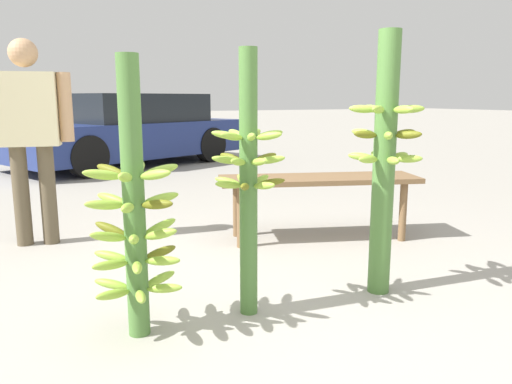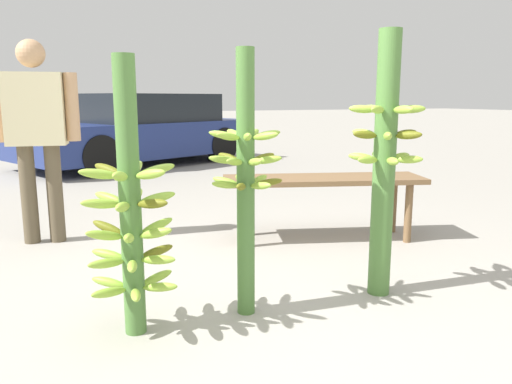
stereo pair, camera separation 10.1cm
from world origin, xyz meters
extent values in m
plane|color=#9E998E|center=(0.00, 0.00, 0.00)|extent=(80.00, 80.00, 0.00)
cylinder|color=#4C7A38|center=(-0.65, 0.21, 0.67)|extent=(0.10, 0.10, 1.34)
ellipsoid|color=#93BC3D|center=(-0.52, 0.22, 0.80)|extent=(0.19, 0.06, 0.08)
ellipsoid|color=#93BC3D|center=(-0.60, 0.33, 0.80)|extent=(0.12, 0.19, 0.08)
ellipsoid|color=#656718|center=(-0.73, 0.32, 0.80)|extent=(0.14, 0.18, 0.08)
ellipsoid|color=#93BC3D|center=(-0.79, 0.20, 0.80)|extent=(0.19, 0.06, 0.08)
ellipsoid|color=#93BC3D|center=(-0.71, 0.09, 0.80)|extent=(0.12, 0.19, 0.08)
ellipsoid|color=#93BC3D|center=(-0.58, 0.10, 0.80)|extent=(0.14, 0.18, 0.08)
ellipsoid|color=#93BC3D|center=(-0.79, 0.19, 0.66)|extent=(0.19, 0.07, 0.07)
ellipsoid|color=#93BC3D|center=(-0.71, 0.08, 0.66)|extent=(0.11, 0.19, 0.07)
ellipsoid|color=#656718|center=(-0.57, 0.10, 0.66)|extent=(0.15, 0.17, 0.07)
ellipsoid|color=#93BC3D|center=(-0.52, 0.23, 0.66)|extent=(0.19, 0.07, 0.07)
ellipsoid|color=#93BC3D|center=(-0.60, 0.34, 0.66)|extent=(0.11, 0.19, 0.07)
ellipsoid|color=#93BC3D|center=(-0.74, 0.32, 0.66)|extent=(0.15, 0.17, 0.07)
ellipsoid|color=#93BC3D|center=(-0.62, 0.34, 0.52)|extent=(0.09, 0.19, 0.09)
ellipsoid|color=#656718|center=(-0.75, 0.31, 0.52)|extent=(0.16, 0.16, 0.09)
ellipsoid|color=#93BC3D|center=(-0.78, 0.18, 0.52)|extent=(0.19, 0.09, 0.09)
ellipsoid|color=#93BC3D|center=(-0.69, 0.08, 0.52)|extent=(0.09, 0.19, 0.09)
ellipsoid|color=#93BC3D|center=(-0.56, 0.12, 0.52)|extent=(0.16, 0.16, 0.09)
ellipsoid|color=#93BC3D|center=(-0.53, 0.25, 0.52)|extent=(0.19, 0.09, 0.09)
ellipsoid|color=#656718|center=(-0.53, 0.26, 0.39)|extent=(0.19, 0.10, 0.06)
ellipsoid|color=#93BC3D|center=(-0.63, 0.35, 0.39)|extent=(0.08, 0.19, 0.06)
ellipsoid|color=#93BC3D|center=(-0.76, 0.30, 0.39)|extent=(0.17, 0.15, 0.06)
ellipsoid|color=#93BC3D|center=(-0.78, 0.17, 0.39)|extent=(0.19, 0.10, 0.06)
ellipsoid|color=#93BC3D|center=(-0.68, 0.08, 0.39)|extent=(0.08, 0.19, 0.06)
ellipsoid|color=#93BC3D|center=(-0.55, 0.12, 0.39)|extent=(0.17, 0.15, 0.06)
ellipsoid|color=#93BC3D|center=(-0.78, 0.16, 0.25)|extent=(0.19, 0.11, 0.07)
ellipsoid|color=#93BC3D|center=(-0.67, 0.07, 0.25)|extent=(0.07, 0.19, 0.07)
ellipsoid|color=#93BC3D|center=(-0.55, 0.13, 0.25)|extent=(0.17, 0.15, 0.07)
ellipsoid|color=#93BC3D|center=(-0.53, 0.26, 0.25)|extent=(0.19, 0.11, 0.07)
ellipsoid|color=#656718|center=(-0.64, 0.35, 0.25)|extent=(0.07, 0.19, 0.07)
ellipsoid|color=#93BC3D|center=(-0.76, 0.29, 0.25)|extent=(0.17, 0.15, 0.07)
cylinder|color=#4C7A38|center=(-0.07, 0.20, 0.69)|extent=(0.09, 0.09, 1.39)
ellipsoid|color=#93BC3D|center=(0.01, 0.29, 0.95)|extent=(0.13, 0.14, 0.06)
ellipsoid|color=#93BC3D|center=(-0.08, 0.32, 0.95)|extent=(0.06, 0.16, 0.06)
ellipsoid|color=#93BC3D|center=(-0.17, 0.26, 0.95)|extent=(0.15, 0.11, 0.06)
ellipsoid|color=#93BC3D|center=(-0.18, 0.16, 0.95)|extent=(0.16, 0.09, 0.06)
ellipsoid|color=#93BC3D|center=(-0.10, 0.09, 0.95)|extent=(0.08, 0.16, 0.06)
ellipsoid|color=#93BC3D|center=(0.00, 0.11, 0.95)|extent=(0.12, 0.15, 0.06)
ellipsoid|color=#93BC3D|center=(0.05, 0.19, 0.95)|extent=(0.15, 0.05, 0.06)
ellipsoid|color=#93BC3D|center=(-0.06, 0.09, 0.83)|extent=(0.04, 0.15, 0.06)
ellipsoid|color=#93BC3D|center=(0.03, 0.13, 0.83)|extent=(0.14, 0.12, 0.06)
ellipsoid|color=#656718|center=(0.05, 0.23, 0.83)|extent=(0.16, 0.07, 0.06)
ellipsoid|color=#93BC3D|center=(-0.02, 0.31, 0.83)|extent=(0.10, 0.15, 0.06)
ellipsoid|color=#656718|center=(-0.12, 0.31, 0.83)|extent=(0.10, 0.15, 0.06)
ellipsoid|color=#93BC3D|center=(-0.18, 0.23, 0.83)|extent=(0.16, 0.07, 0.06)
ellipsoid|color=#93BC3D|center=(-0.16, 0.13, 0.83)|extent=(0.14, 0.13, 0.06)
ellipsoid|color=#656718|center=(0.04, 0.16, 0.71)|extent=(0.16, 0.09, 0.06)
ellipsoid|color=#93BC3D|center=(0.03, 0.26, 0.71)|extent=(0.15, 0.11, 0.06)
ellipsoid|color=#93BC3D|center=(-0.05, 0.32, 0.71)|extent=(0.06, 0.16, 0.06)
ellipsoid|color=#93BC3D|center=(-0.15, 0.29, 0.71)|extent=(0.13, 0.14, 0.06)
ellipsoid|color=#93BC3D|center=(-0.18, 0.19, 0.71)|extent=(0.16, 0.05, 0.06)
ellipsoid|color=#656718|center=(-0.13, 0.11, 0.71)|extent=(0.12, 0.15, 0.06)
ellipsoid|color=#93BC3D|center=(-0.03, 0.09, 0.71)|extent=(0.08, 0.16, 0.06)
cylinder|color=#4C7A38|center=(0.76, 0.14, 0.75)|extent=(0.13, 0.13, 1.51)
ellipsoid|color=#93BC3D|center=(0.76, 0.28, 1.08)|extent=(0.05, 0.15, 0.05)
ellipsoid|color=#93BC3D|center=(0.64, 0.21, 1.08)|extent=(0.15, 0.11, 0.05)
ellipsoid|color=#93BC3D|center=(0.64, 0.07, 1.08)|extent=(0.15, 0.12, 0.05)
ellipsoid|color=#93BC3D|center=(0.76, 0.01, 1.08)|extent=(0.05, 0.15, 0.05)
ellipsoid|color=#93BC3D|center=(0.88, 0.08, 1.08)|extent=(0.15, 0.11, 0.05)
ellipsoid|color=#656718|center=(0.87, 0.21, 1.08)|extent=(0.15, 0.12, 0.05)
ellipsoid|color=#93BC3D|center=(0.68, 0.03, 0.94)|extent=(0.12, 0.15, 0.06)
ellipsoid|color=#656718|center=(0.82, 0.02, 0.94)|extent=(0.11, 0.16, 0.06)
ellipsoid|color=#656718|center=(0.89, 0.13, 0.94)|extent=(0.16, 0.05, 0.06)
ellipsoid|color=#93BC3D|center=(0.83, 0.25, 0.94)|extent=(0.12, 0.15, 0.06)
ellipsoid|color=#93BC3D|center=(0.70, 0.26, 0.94)|extent=(0.11, 0.16, 0.06)
ellipsoid|color=#656718|center=(0.62, 0.15, 0.94)|extent=(0.16, 0.05, 0.06)
ellipsoid|color=#93BC3D|center=(0.85, 0.04, 0.80)|extent=(0.13, 0.15, 0.05)
ellipsoid|color=#93BC3D|center=(0.89, 0.17, 0.80)|extent=(0.16, 0.07, 0.05)
ellipsoid|color=#93BC3D|center=(0.80, 0.27, 0.80)|extent=(0.09, 0.16, 0.05)
ellipsoid|color=#93BC3D|center=(0.67, 0.24, 0.80)|extent=(0.13, 0.15, 0.05)
ellipsoid|color=#93BC3D|center=(0.63, 0.12, 0.80)|extent=(0.16, 0.07, 0.05)
ellipsoid|color=#93BC3D|center=(0.71, 0.01, 0.80)|extent=(0.09, 0.16, 0.05)
cylinder|color=brown|center=(-1.13, 2.11, 0.39)|extent=(0.14, 0.14, 0.78)
cylinder|color=brown|center=(-0.94, 2.08, 0.39)|extent=(0.14, 0.14, 0.78)
cube|color=beige|center=(-1.03, 2.10, 1.06)|extent=(0.46, 0.28, 0.55)
cylinder|color=tan|center=(-0.77, 2.04, 1.07)|extent=(0.12, 0.12, 0.52)
sphere|color=tan|center=(-1.03, 2.10, 1.47)|extent=(0.21, 0.21, 0.21)
cube|color=brown|center=(1.05, 1.27, 0.50)|extent=(1.66, 0.91, 0.04)
cylinder|color=brown|center=(0.48, 1.62, 0.24)|extent=(0.06, 0.06, 0.48)
cylinder|color=brown|center=(1.73, 1.22, 0.24)|extent=(0.06, 0.06, 0.48)
cylinder|color=brown|center=(0.38, 1.32, 0.24)|extent=(0.06, 0.06, 0.48)
cylinder|color=brown|center=(1.63, 0.92, 0.24)|extent=(0.06, 0.06, 0.48)
cube|color=navy|center=(0.56, 6.63, 0.45)|extent=(4.35, 3.25, 0.57)
cube|color=black|center=(0.70, 6.70, 0.97)|extent=(2.66, 2.40, 0.47)
cylinder|color=black|center=(-0.23, 5.39, 0.31)|extent=(0.64, 0.43, 0.62)
cylinder|color=black|center=(-0.90, 6.89, 0.31)|extent=(0.64, 0.43, 0.62)
cylinder|color=black|center=(2.02, 6.38, 0.31)|extent=(0.64, 0.43, 0.62)
cylinder|color=black|center=(1.35, 7.88, 0.31)|extent=(0.64, 0.43, 0.62)
camera|label=1|loc=(-1.12, -2.09, 1.14)|focal=35.00mm
camera|label=2|loc=(-1.03, -2.14, 1.14)|focal=35.00mm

